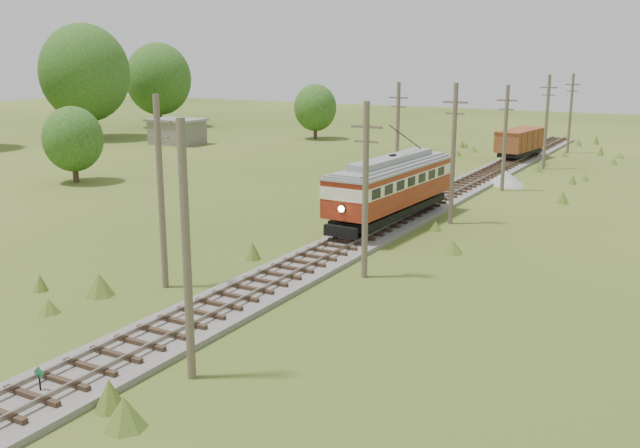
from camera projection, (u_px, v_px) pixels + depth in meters
The scene contains 19 objects.
ground at pixel (5, 419), 21.48m from camera, with size 260.00×260.00×0.00m, color #324A16.
railbed_main at pixel (421, 207), 50.26m from camera, with size 3.60×96.00×0.57m.
switch_marker at pixel (40, 379), 22.70m from camera, with size 0.45×0.06×1.08m.
streetcar at pixel (392, 183), 45.25m from camera, with size 3.57×13.02×5.91m.
gondola at pixel (521, 141), 73.25m from camera, with size 3.56×8.30×2.67m.
gravel_pile at pixel (507, 178), 59.82m from camera, with size 3.24×3.44×1.18m.
utility_pole_r_1 at pixel (186, 253), 23.22m from camera, with size 0.30×0.30×8.80m.
utility_pole_r_2 at pixel (365, 189), 34.14m from camera, with size 1.60×0.30×8.60m.
utility_pole_r_3 at pixel (453, 153), 45.16m from camera, with size 1.60×0.30×9.00m.
utility_pole_r_4 at pixel (505, 137), 56.35m from camera, with size 1.60×0.30×8.40m.
utility_pole_r_5 at pixel (546, 121), 67.13m from camera, with size 1.60×0.30×8.90m.
utility_pole_r_6 at pixel (570, 113), 78.27m from camera, with size 1.60×0.30×8.70m.
utility_pole_l_a at pixel (161, 191), 32.58m from camera, with size 1.60×0.30×9.00m.
utility_pole_l_b at pixel (398, 136), 56.51m from camera, with size 1.60×0.30×8.60m.
tree_left_4 at pixel (85, 73), 91.05m from camera, with size 11.34×11.34×14.61m.
tree_left_5 at pixel (158, 79), 105.86m from camera, with size 9.66×9.66×12.44m.
tree_mid_a at pixel (315, 108), 91.54m from camera, with size 5.46×5.46×7.03m.
tree_mid_c at pixel (73, 139), 60.35m from camera, with size 5.04×5.04×6.49m.
shed at pixel (177, 131), 86.81m from camera, with size 6.40×4.40×3.10m.
Camera 1 is at (17.85, -12.36, 10.72)m, focal length 40.00 mm.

